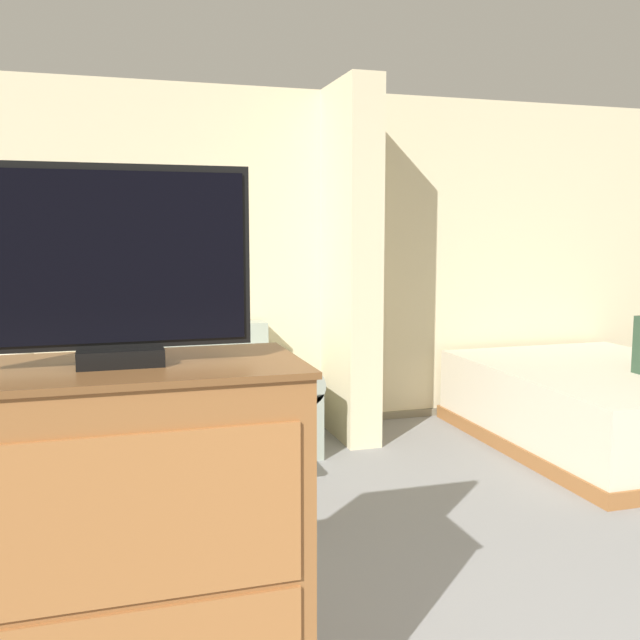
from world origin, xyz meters
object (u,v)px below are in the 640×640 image
table_lamp (13,347)px  tv (117,267)px  coffee_table (212,436)px  tv_dresser (128,556)px  bed (604,405)px  couch (184,406)px

table_lamp → tv: 2.96m
table_lamp → coffee_table: bearing=-40.5°
coffee_table → tv_dresser: size_ratio=0.55×
table_lamp → bed: bearing=-9.8°
couch → tv_dresser: tv_dresser is taller
couch → tv_dresser: (-0.45, -2.80, 0.25)m
tv → bed: size_ratio=0.35×
tv_dresser → table_lamp: bearing=102.4°
table_lamp → bed: (4.02, -0.69, -0.51)m
tv → tv_dresser: bearing=-90.0°
coffee_table → table_lamp: size_ratio=1.66×
tv → bed: tv is taller
couch → tv: (-0.45, -2.80, 1.11)m
couch → bed: 3.01m
tv → table_lamp: bearing=102.5°
couch → table_lamp: table_lamp is taller
table_lamp → tv: size_ratio=0.51×
table_lamp → tv: (0.62, -2.82, 0.64)m
coffee_table → table_lamp: (-1.14, 0.97, 0.41)m
table_lamp → bed: table_lamp is taller
coffee_table → tv_dresser: 1.93m
couch → table_lamp: size_ratio=4.66×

